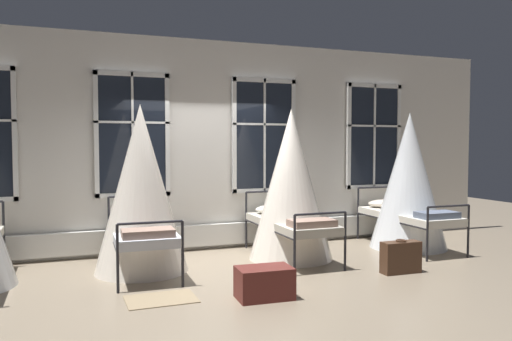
# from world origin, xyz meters

# --- Properties ---
(ground) EXTENTS (21.07, 21.07, 0.00)m
(ground) POSITION_xyz_m (0.00, 0.00, 0.00)
(ground) COLOR gray
(back_wall_with_windows) EXTENTS (11.54, 0.10, 3.55)m
(back_wall_with_windows) POSITION_xyz_m (0.00, 1.40, 1.77)
(back_wall_with_windows) COLOR silver
(back_wall_with_windows) RESTS_ON ground
(window_bank) EXTENTS (7.97, 0.10, 2.87)m
(window_bank) POSITION_xyz_m (0.00, 1.28, 1.13)
(window_bank) COLOR black
(window_bank) RESTS_ON ground
(cot_second) EXTENTS (1.31, 2.02, 2.35)m
(cot_second) POSITION_xyz_m (-1.16, 0.20, 1.14)
(cot_second) COLOR black
(cot_second) RESTS_ON ground
(cot_third) EXTENTS (1.31, 2.00, 2.34)m
(cot_third) POSITION_xyz_m (1.15, 0.19, 1.14)
(cot_third) COLOR black
(cot_third) RESTS_ON ground
(cot_fourth) EXTENTS (1.31, 2.01, 2.34)m
(cot_fourth) POSITION_xyz_m (3.39, 0.22, 1.13)
(cot_fourth) COLOR black
(cot_fourth) RESTS_ON ground
(rug_second) EXTENTS (0.81, 0.57, 0.01)m
(rug_second) POSITION_xyz_m (-1.13, -1.20, 0.01)
(rug_second) COLOR #8E7A5B
(rug_second) RESTS_ON ground
(suitcase_dark) EXTENTS (0.56, 0.23, 0.47)m
(suitcase_dark) POSITION_xyz_m (2.20, -1.18, 0.22)
(suitcase_dark) COLOR #472D1E
(suitcase_dark) RESTS_ON ground
(travel_trunk) EXTENTS (0.66, 0.43, 0.37)m
(travel_trunk) POSITION_xyz_m (0.00, -1.58, 0.18)
(travel_trunk) COLOR #5B231E
(travel_trunk) RESTS_ON ground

